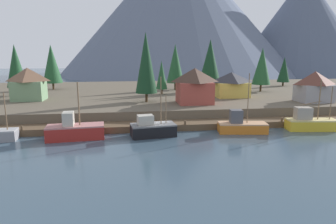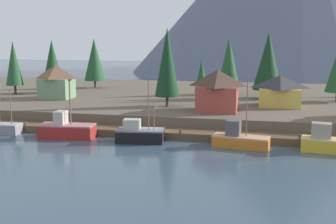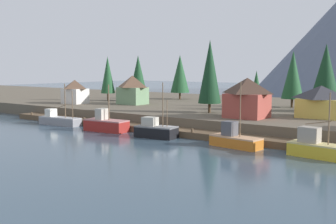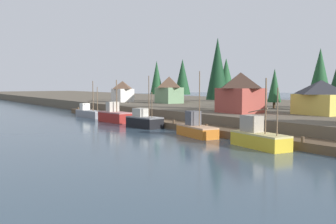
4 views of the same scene
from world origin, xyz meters
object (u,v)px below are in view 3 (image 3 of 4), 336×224
Objects in this scene: fishing_boat_red at (106,124)px; house_yellow at (321,101)px; fishing_boat_yellow at (319,148)px; fishing_boat_orange at (235,139)px; conifer_near_left at (108,75)px; house_green at (132,90)px; conifer_far_left at (180,74)px; house_red at (247,97)px; conifer_centre at (138,75)px; house_white at (75,91)px; conifer_near_right at (326,73)px; conifer_mid_left at (210,72)px; fishing_boat_black at (155,130)px; conifer_far_right at (256,87)px; fishing_boat_grey at (59,120)px; conifer_mid_right at (293,75)px.

house_yellow is at bearing 29.74° from fishing_boat_red.
fishing_boat_red is at bearing -172.31° from fishing_boat_yellow.
conifer_near_left is (-48.56, 25.22, 7.97)m from fishing_boat_orange.
house_green reaches higher than house_yellow.
fishing_boat_yellow is at bearing -39.95° from conifer_far_left.
house_red is (32.52, -8.28, 0.05)m from house_green.
conifer_near_left is 7.84m from conifer_centre.
house_white is at bearing -116.30° from conifer_far_left.
conifer_mid_left reaches higher than conifer_near_right.
fishing_boat_black is 1.10× the size of conifer_far_right.
conifer_near_right is at bearing 1.69° from conifer_centre.
house_yellow is at bearing 83.06° from fishing_boat_orange.
house_green reaches higher than fishing_boat_orange.
house_red is (32.87, 12.71, 4.97)m from fishing_boat_grey.
fishing_boat_black is at bearing -119.25° from conifer_near_right.
fishing_boat_grey is 39.37m from conifer_far_right.
fishing_boat_red is 24.51m from fishing_boat_orange.
conifer_near_left is (-34.95, 25.41, 7.91)m from fishing_boat_black.
house_white is 0.44× the size of conifer_near_right.
fishing_boat_orange is at bearing -47.63° from conifer_far_left.
fishing_boat_grey is 48.60m from conifer_mid_right.
conifer_near_left is at bearing 164.51° from house_red.
house_green is 0.49× the size of conifer_mid_left.
conifer_far_right is (28.21, 26.80, 6.03)m from fishing_boat_grey.
conifer_near_right is (7.88, 17.38, 3.87)m from house_red.
fishing_boat_grey is 1.15× the size of fishing_boat_red.
fishing_boat_orange is 22.67m from conifer_mid_left.
conifer_centre reaches higher than house_green.
fishing_boat_grey is 1.40× the size of house_green.
house_white is 55.08m from conifer_near_right.
fishing_boat_orange is at bearing -71.53° from conifer_far_right.
conifer_mid_left is 1.72× the size of conifer_far_right.
house_yellow is 11.08m from conifer_near_right.
house_red reaches higher than fishing_boat_black.
house_white is (-12.27, -6.42, -0.55)m from house_green.
fishing_boat_black is 32.01m from house_green.
conifer_far_left is at bearing 154.98° from house_yellow.
house_white is at bearing -117.72° from conifer_centre.
conifer_far_left is at bearing 140.66° from fishing_boat_orange.
fishing_boat_red is 1.01× the size of fishing_boat_yellow.
conifer_centre reaches higher than house_yellow.
fishing_boat_yellow is 34.35m from conifer_far_right.
fishing_boat_yellow is at bearing -4.37° from fishing_boat_grey.
conifer_mid_left is (11.15, 15.98, 8.91)m from fishing_boat_red.
fishing_boat_grey is 30.24m from conifer_centre.
house_red is 0.50× the size of conifer_mid_left.
conifer_near_right is at bearing 5.64° from conifer_near_left.
fishing_boat_orange is at bearing -4.43° from fishing_boat_red.
conifer_far_right is (4.57, 27.26, 5.85)m from fishing_boat_black.
conifer_near_right is at bearing 91.72° from fishing_boat_orange.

